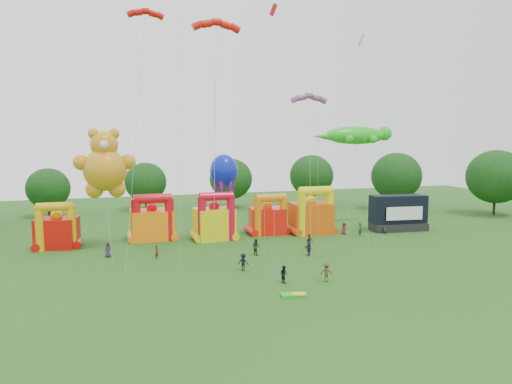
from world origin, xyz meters
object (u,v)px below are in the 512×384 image
object	(u,v)px
gecko_kite	(353,173)
octopus_kite	(230,194)
bouncy_castle_0	(57,230)
bouncy_castle_2	(215,221)
stage_trailer	(398,213)
spectator_4	(309,242)
spectator_0	(108,250)
teddy_bear_kite	(106,173)

from	to	relation	value
gecko_kite	octopus_kite	bearing A→B (deg)	-177.79
bouncy_castle_0	gecko_kite	xyz separation A→B (m)	(40.23, 0.01, 6.02)
bouncy_castle_2	octopus_kite	xyz separation A→B (m)	(2.18, 0.38, 3.49)
bouncy_castle_0	stage_trailer	world-z (taller)	bouncy_castle_0
bouncy_castle_0	gecko_kite	world-z (taller)	gecko_kite
stage_trailer	octopus_kite	bearing A→B (deg)	174.33
spectator_4	stage_trailer	bearing A→B (deg)	177.84
bouncy_castle_0	spectator_0	size ratio (longest dim) A/B	3.43
spectator_0	bouncy_castle_2	bearing A→B (deg)	6.37
stage_trailer	teddy_bear_kite	size ratio (longest dim) A/B	0.58
bouncy_castle_0	spectator_4	distance (m)	30.48
teddy_bear_kite	octopus_kite	distance (m)	16.05
stage_trailer	gecko_kite	xyz separation A→B (m)	(-5.78, 3.17, 5.73)
spectator_4	teddy_bear_kite	bearing A→B (deg)	-42.27
bouncy_castle_0	spectator_4	bearing A→B (deg)	-19.64
bouncy_castle_2	gecko_kite	xyz separation A→B (m)	(21.00, 1.10, 5.78)
gecko_kite	octopus_kite	xyz separation A→B (m)	(-18.81, -0.73, -2.28)
teddy_bear_kite	bouncy_castle_2	bearing A→B (deg)	7.49
stage_trailer	spectator_4	size ratio (longest dim) A/B	4.37
bouncy_castle_2	stage_trailer	distance (m)	26.86
teddy_bear_kite	spectator_0	bearing A→B (deg)	-90.30
teddy_bear_kite	spectator_0	xyz separation A→B (m)	(-0.02, -3.63, -8.30)
teddy_bear_kite	spectator_4	size ratio (longest dim) A/B	7.59
stage_trailer	spectator_0	distance (m)	40.37
stage_trailer	bouncy_castle_0	bearing A→B (deg)	176.07
bouncy_castle_0	stage_trailer	size ratio (longest dim) A/B	0.69
octopus_kite	spectator_0	bearing A→B (deg)	-159.70
bouncy_castle_0	spectator_4	xyz separation A→B (m)	(28.68, -10.24, -1.24)
bouncy_castle_0	bouncy_castle_2	world-z (taller)	bouncy_castle_2
spectator_0	spectator_4	bearing A→B (deg)	-24.83
bouncy_castle_0	spectator_0	world-z (taller)	bouncy_castle_0
octopus_kite	bouncy_castle_0	bearing A→B (deg)	178.08
teddy_bear_kite	gecko_kite	bearing A→B (deg)	4.76
gecko_kite	octopus_kite	size ratio (longest dim) A/B	1.36
bouncy_castle_2	octopus_kite	bearing A→B (deg)	9.81
bouncy_castle_2	spectator_0	xyz separation A→B (m)	(-13.42, -5.40, -1.61)
spectator_0	stage_trailer	bearing A→B (deg)	-10.79
teddy_bear_kite	spectator_0	distance (m)	9.06
stage_trailer	octopus_kite	world-z (taller)	octopus_kite
bouncy_castle_2	spectator_4	distance (m)	13.23
bouncy_castle_2	stage_trailer	xyz separation A→B (m)	(26.78, -2.07, 0.05)
bouncy_castle_2	octopus_kite	world-z (taller)	octopus_kite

